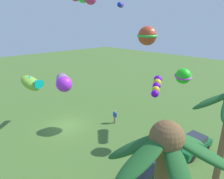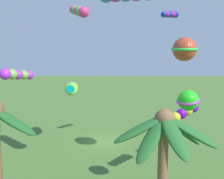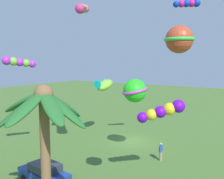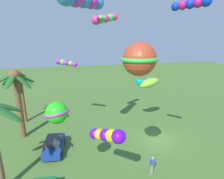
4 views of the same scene
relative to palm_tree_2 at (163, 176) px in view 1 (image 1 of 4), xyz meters
name	(u,v)px [view 1 (image 1 of 4)]	position (x,y,z in m)	size (l,w,h in m)	color
ground_plane	(66,126)	(-4.50, -15.11, -5.78)	(120.00, 120.00, 0.00)	#476B2D
palm_tree_2	(163,176)	(0.00, 0.00, 0.00)	(4.62, 4.20, 7.99)	brown
parked_car_0	(142,178)	(-3.81, -3.68, -5.03)	(4.08, 2.17, 1.51)	navy
parked_car_1	(193,144)	(-10.41, -3.10, -5.03)	(4.05, 2.09, 1.51)	#145B2D
spectator_0	(115,117)	(-9.09, -11.86, -4.97)	(0.27, 0.55, 1.59)	gray
kite_ball_0	(183,76)	(-10.26, -4.69, 1.06)	(2.06, 2.06, 1.33)	#21C81C
kite_tube_2	(157,85)	(-10.80, -7.62, -0.55)	(2.83, 1.91, 1.59)	#640BD3
kite_tube_3	(120,5)	(-10.71, -12.76, 7.24)	(1.86, 1.63, 0.68)	#0B32B7
kite_fish_4	(32,83)	(-1.20, -14.87, 0.13)	(1.64, 3.30, 1.62)	#7EBC34
kite_ball_5	(147,36)	(-11.19, -9.40, 4.18)	(2.64, 2.64, 1.91)	#B33E24
kite_tube_6	(63,81)	(0.76, -5.37, 2.62)	(1.56, 2.47, 0.95)	#AA2BE1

